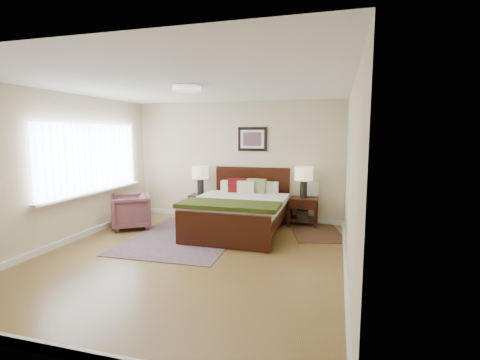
% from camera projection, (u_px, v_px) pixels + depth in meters
% --- Properties ---
extents(floor, '(5.00, 5.00, 0.00)m').
position_uv_depth(floor, '(190.00, 256.00, 5.21)').
color(floor, brown).
rests_on(floor, ground).
extents(back_wall, '(4.50, 0.04, 2.50)m').
position_uv_depth(back_wall, '(237.00, 161.00, 7.43)').
color(back_wall, beige).
rests_on(back_wall, ground).
extents(front_wall, '(4.50, 0.04, 2.50)m').
position_uv_depth(front_wall, '(54.00, 208.00, 2.66)').
color(front_wall, beige).
rests_on(front_wall, ground).
extents(left_wall, '(0.04, 5.00, 2.50)m').
position_uv_depth(left_wall, '(61.00, 169.00, 5.65)').
color(left_wall, beige).
rests_on(left_wall, ground).
extents(right_wall, '(0.04, 5.00, 2.50)m').
position_uv_depth(right_wall, '(351.00, 179.00, 4.44)').
color(right_wall, beige).
rests_on(right_wall, ground).
extents(ceiling, '(4.50, 5.00, 0.02)m').
position_uv_depth(ceiling, '(187.00, 85.00, 4.88)').
color(ceiling, white).
rests_on(ceiling, back_wall).
extents(window, '(0.11, 2.72, 1.32)m').
position_uv_depth(window, '(93.00, 159.00, 6.29)').
color(window, silver).
rests_on(window, left_wall).
extents(ceil_fixture, '(0.44, 0.44, 0.08)m').
position_uv_depth(ceil_fixture, '(187.00, 88.00, 4.89)').
color(ceil_fixture, white).
rests_on(ceil_fixture, ceiling).
extents(bed, '(1.71, 2.07, 1.11)m').
position_uv_depth(bed, '(240.00, 205.00, 6.46)').
color(bed, black).
rests_on(bed, ground).
extents(wall_art, '(0.62, 0.05, 0.50)m').
position_uv_depth(wall_art, '(252.00, 139.00, 7.25)').
color(wall_art, black).
rests_on(wall_art, back_wall).
extents(nightstand_left, '(0.44, 0.40, 0.52)m').
position_uv_depth(nightstand_left, '(200.00, 200.00, 7.50)').
color(nightstand_left, black).
rests_on(nightstand_left, ground).
extents(nightstand_right, '(0.57, 0.43, 0.57)m').
position_uv_depth(nightstand_right, '(303.00, 209.00, 6.93)').
color(nightstand_right, black).
rests_on(nightstand_right, ground).
extents(lamp_left, '(0.35, 0.35, 0.61)m').
position_uv_depth(lamp_left, '(200.00, 175.00, 7.45)').
color(lamp_left, black).
rests_on(lamp_left, nightstand_left).
extents(lamp_right, '(0.35, 0.35, 0.61)m').
position_uv_depth(lamp_right, '(304.00, 176.00, 6.85)').
color(lamp_right, black).
rests_on(lamp_right, nightstand_right).
extents(armchair, '(0.98, 0.98, 0.65)m').
position_uv_depth(armchair, '(131.00, 211.00, 6.76)').
color(armchair, brown).
rests_on(armchair, ground).
extents(rug_persian, '(1.87, 2.58, 0.01)m').
position_uv_depth(rug_persian, '(186.00, 237.00, 6.19)').
color(rug_persian, '#0C0F40').
rests_on(rug_persian, ground).
extents(rug_navy, '(1.15, 1.46, 0.01)m').
position_uv_depth(rug_navy, '(317.00, 233.00, 6.45)').
color(rug_navy, black).
rests_on(rug_navy, ground).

